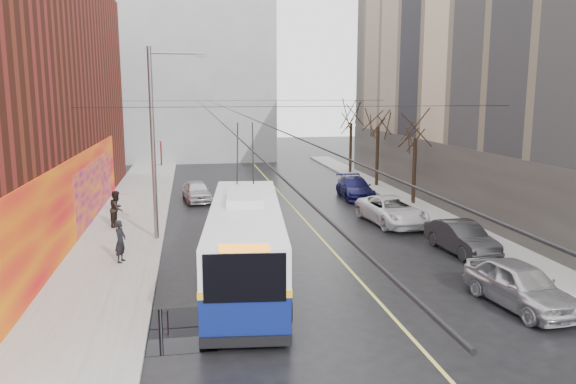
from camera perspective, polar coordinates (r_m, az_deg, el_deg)
name	(u,v)px	position (r m, az deg, el deg)	size (l,w,h in m)	color
ground	(341,313)	(18.48, 5.44, -12.11)	(140.00, 140.00, 0.00)	black
sidewalk_left	(125,231)	(29.49, -16.27, -3.83)	(4.00, 60.00, 0.15)	gray
sidewalk_right	(441,218)	(32.31, 15.27, -2.57)	(2.00, 60.00, 0.15)	gray
lane_line	(302,217)	(31.85, 1.38, -2.53)	(0.12, 50.00, 0.01)	#BFB74C
building_right	(560,74)	(37.38, 25.87, 10.69)	(14.06, 36.00, 16.00)	tan
building_far	(174,72)	(61.51, -11.48, 11.83)	(20.50, 12.10, 18.00)	gray
streetlight_pole	(156,139)	(26.60, -13.24, 5.26)	(2.65, 0.60, 9.00)	slate
catenary_wires	(227,106)	(31.32, -6.20, 8.73)	(18.00, 60.00, 0.22)	black
tree_near	(416,125)	(35.27, 12.88, 6.62)	(3.20, 3.20, 6.40)	black
tree_mid	(378,116)	(41.79, 9.16, 7.63)	(3.20, 3.20, 6.68)	black
tree_far	(351,114)	(48.46, 6.44, 7.89)	(3.20, 3.20, 6.57)	black
puddle	(173,329)	(17.54, -11.63, -13.52)	(2.52, 3.35, 0.01)	black
pigeons_flying	(207,91)	(26.39, -8.26, 10.09)	(2.99, 4.58, 2.62)	slate
trolleybus	(246,241)	(20.79, -4.32, -5.01)	(3.72, 11.99, 5.61)	#0B1757
parked_car_a	(520,285)	(20.12, 22.51, -8.70)	(1.78, 4.41, 1.50)	#A6A7AB
parked_car_b	(462,238)	(25.81, 17.23, -4.44)	(1.46, 4.18, 1.38)	#2B2B2E
parked_car_c	(392,211)	(30.55, 10.52, -1.86)	(2.40, 5.21, 1.45)	white
parked_car_d	(355,188)	(37.65, 6.82, 0.43)	(1.92, 4.72, 1.37)	#16174F
following_car	(197,191)	(36.70, -9.28, 0.10)	(1.59, 3.94, 1.34)	#BAB9BF
pedestrian_a	(120,241)	(23.79, -16.66, -4.81)	(0.63, 0.42, 1.74)	black
pedestrian_b	(117,209)	(30.03, -16.99, -1.64)	(0.91, 0.71, 1.87)	black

